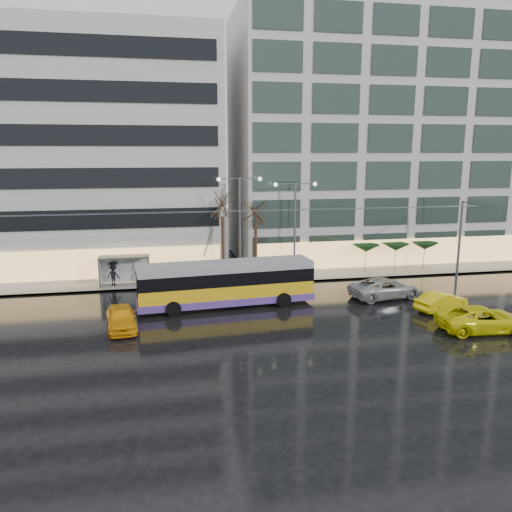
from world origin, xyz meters
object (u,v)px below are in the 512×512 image
object	(u,v)px
bus_shelter	(120,264)
street_lamp_near	(240,214)
taxi_a	(121,318)
trolleybus	(226,285)

from	to	relation	value
bus_shelter	street_lamp_near	world-z (taller)	street_lamp_near
bus_shelter	taxi_a	size ratio (longest dim) A/B	0.94
bus_shelter	street_lamp_near	size ratio (longest dim) A/B	0.47
trolleybus	bus_shelter	distance (m)	10.96
trolleybus	taxi_a	xyz separation A→B (m)	(-7.33, -3.69, -0.87)
street_lamp_near	taxi_a	size ratio (longest dim) A/B	2.02
bus_shelter	street_lamp_near	distance (m)	11.14
trolleybus	street_lamp_near	size ratio (longest dim) A/B	1.46
trolleybus	street_lamp_near	bearing A→B (deg)	73.28
taxi_a	trolleybus	bearing A→B (deg)	19.30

